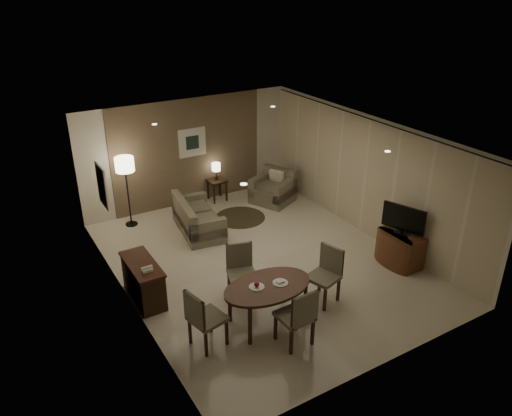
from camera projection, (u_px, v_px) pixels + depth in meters
room_shell at (251, 195)px, 10.06m from camera, size 5.50×7.00×2.70m
taupe_accent at (189, 152)px, 12.45m from camera, size 3.96×0.03×2.70m
curtain_wall at (365, 178)px, 11.00m from camera, size 0.08×6.70×2.58m
curtain_rod at (371, 119)px, 10.43m from camera, size 0.03×6.80×0.03m
art_back_frame at (192, 142)px, 12.37m from camera, size 0.72×0.03×0.72m
art_back_canvas at (192, 143)px, 12.36m from camera, size 0.34×0.01×0.34m
art_left_frame at (102, 186)px, 9.20m from camera, size 0.03×0.60×0.80m
art_left_canvas at (103, 186)px, 9.21m from camera, size 0.01×0.46×0.64m
downlight_nl at (244, 184)px, 7.13m from camera, size 0.10×0.10×0.01m
downlight_nr at (388, 151)px, 8.43m from camera, size 0.10×0.10×0.01m
downlight_fl at (155, 124)px, 9.92m from camera, size 0.10×0.10×0.01m
downlight_fr at (273, 107)px, 11.22m from camera, size 0.10×0.10×0.01m
console_desk at (144, 281)px, 9.01m from camera, size 0.48×1.20×0.75m
telephone at (147, 269)px, 8.60m from camera, size 0.20×0.14×0.09m
tv_cabinet at (400, 248)px, 10.12m from camera, size 0.48×0.90×0.70m
flat_tv at (404, 219)px, 9.83m from camera, size 0.36×0.85×0.60m
dining_table at (267, 304)px, 8.41m from camera, size 1.56×0.98×0.73m
chair_near at (295, 315)px, 7.87m from camera, size 0.53×0.53×1.06m
chair_far at (242, 274)px, 8.96m from camera, size 0.63×0.63×1.03m
chair_left at (208, 317)px, 7.83m from camera, size 0.60×0.60×1.04m
chair_right at (323, 277)px, 8.88m from camera, size 0.63×0.63×1.04m
plate_a at (257, 287)px, 8.21m from camera, size 0.26×0.26×0.02m
plate_b at (280, 283)px, 8.31m from camera, size 0.26×0.26×0.02m
fruit_apple at (257, 284)px, 8.18m from camera, size 0.09×0.09×0.09m
napkin at (280, 282)px, 8.30m from camera, size 0.12×0.08×0.03m
round_rug at (240, 217)px, 12.17m from camera, size 1.21×1.21×0.01m
sofa at (198, 216)px, 11.39m from camera, size 1.75×1.05×0.78m
armchair at (272, 187)px, 12.83m from camera, size 1.20×1.23×0.84m
side_table at (217, 190)px, 13.00m from camera, size 0.45×0.45×0.57m
table_lamp at (216, 171)px, 12.79m from camera, size 0.22×0.22×0.50m
floor_lamp at (128, 192)px, 11.48m from camera, size 0.43×0.43×1.69m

